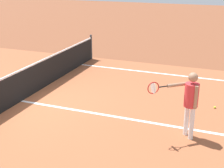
# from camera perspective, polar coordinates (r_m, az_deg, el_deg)

# --- Properties ---
(ground_plane) EXTENTS (60.00, 60.00, 0.00)m
(ground_plane) POSITION_cam_1_polar(r_m,az_deg,el_deg) (9.87, -16.04, -2.97)
(ground_plane) COLOR brown
(court_surface_inbounds) EXTENTS (10.62, 24.40, 0.00)m
(court_surface_inbounds) POSITION_cam_1_polar(r_m,az_deg,el_deg) (9.87, -16.04, -2.97)
(court_surface_inbounds) COLOR #9E5433
(court_surface_inbounds) RESTS_ON ground_plane
(line_center_service) EXTENTS (0.10, 6.40, 0.01)m
(line_center_service) POSITION_cam_1_polar(r_m,az_deg,el_deg) (8.45, 1.79, -6.11)
(line_center_service) COLOR white
(line_center_service) RESTS_ON ground_plane
(net) EXTENTS (10.23, 0.09, 1.07)m
(net) POSITION_cam_1_polar(r_m,az_deg,el_deg) (9.70, -16.32, -0.29)
(net) COLOR #33383D
(net) RESTS_ON ground_plane
(player_near) EXTENTS (0.71, 1.05, 1.59)m
(player_near) POSITION_cam_1_polar(r_m,az_deg,el_deg) (7.35, 13.91, -2.51)
(player_near) COLOR white
(player_near) RESTS_ON ground_plane
(tennis_ball_mid_court) EXTENTS (0.07, 0.07, 0.07)m
(tennis_ball_mid_court) POSITION_cam_1_polar(r_m,az_deg,el_deg) (9.46, 18.09, -4.02)
(tennis_ball_mid_court) COLOR #CCE033
(tennis_ball_mid_court) RESTS_ON ground_plane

